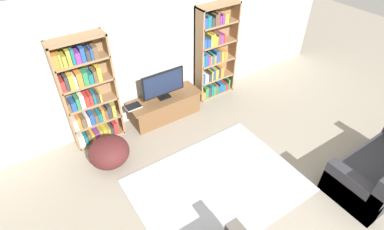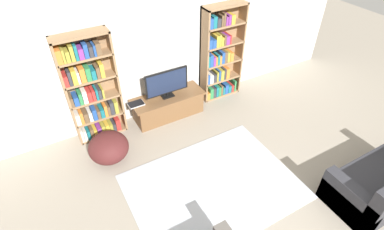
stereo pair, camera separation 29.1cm
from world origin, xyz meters
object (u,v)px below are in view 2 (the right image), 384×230
Objects in this scene: television at (167,83)px; laptop at (136,104)px; bookshelf_right at (219,56)px; tv_stand at (168,106)px; beanbag_ottoman at (109,147)px; bookshelf_left at (91,91)px.

laptop is at bearing 175.55° from television.
bookshelf_right is 1.47m from tv_stand.
tv_stand is at bearing -4.13° from laptop.
television is (-1.29, -0.15, -0.17)m from bookshelf_right.
beanbag_ottoman reaches higher than laptop.
television is 0.70m from laptop.
bookshelf_left is 1.02m from beanbag_ottoman.
beanbag_ottoman reaches higher than tv_stand.
bookshelf_left is 0.88m from laptop.
tv_stand is at bearing 22.57° from beanbag_ottoman.
tv_stand is 0.68m from laptop.
bookshelf_right is at bearing 0.04° from bookshelf_left.
bookshelf_left is at bearing 173.90° from tv_stand.
beanbag_ottoman is at bearing -140.60° from laptop.
bookshelf_right is (2.65, 0.00, -0.02)m from bookshelf_left.
television is (1.37, -0.15, -0.19)m from bookshelf_left.
television is 1.28× the size of beanbag_ottoman.
bookshelf_right is 6.82× the size of laptop.
beanbag_ottoman is (-0.04, -0.73, -0.71)m from bookshelf_left.
bookshelf_left is 1.39m from television.
bookshelf_right is 1.98m from laptop.
bookshelf_left is 6.82× the size of laptop.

